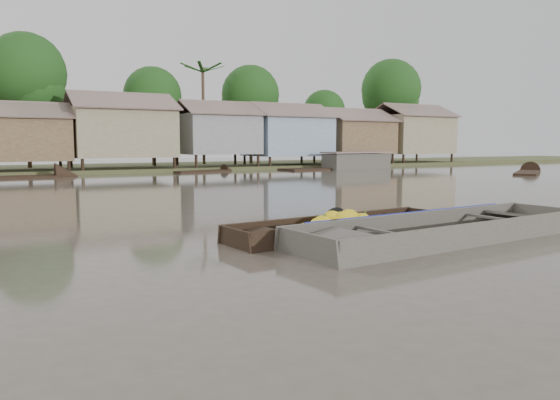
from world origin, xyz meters
TOP-DOWN VIEW (x-y plane):
  - ground at (0.00, 0.00)m, footprint 120.00×120.00m
  - riverbank at (3.03, 31.86)m, footprint 120.00×12.47m
  - banana_boat at (0.62, 1.06)m, footprint 5.49×1.81m
  - viewer_boat at (2.32, -0.35)m, footprint 7.45×2.51m
  - distant_boats at (12.59, 24.44)m, footprint 49.71×15.11m

SIDE VIEW (x-z plane):
  - ground at x=0.00m, z-range 0.00..0.00m
  - viewer_boat at x=2.32m, z-range -0.24..0.35m
  - banana_boat at x=0.62m, z-range -0.24..0.53m
  - distant_boats at x=12.59m, z-range -0.48..0.89m
  - riverbank at x=3.03m, z-range -2.04..8.18m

